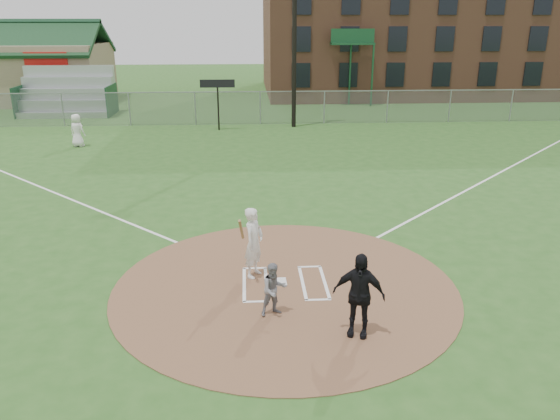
{
  "coord_description": "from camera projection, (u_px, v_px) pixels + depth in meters",
  "views": [
    {
      "loc": [
        -0.86,
        -11.99,
        6.22
      ],
      "look_at": [
        0.0,
        2.0,
        1.3
      ],
      "focal_mm": 35.0,
      "sensor_mm": 36.0,
      "label": 1
    }
  ],
  "objects": [
    {
      "name": "outfield_fence",
      "position": [
        260.0,
        108.0,
        33.78
      ],
      "size": [
        56.08,
        0.08,
        2.03
      ],
      "color": "slate",
      "rests_on": "ground"
    },
    {
      "name": "foul_line_third",
      "position": [
        40.0,
        187.0,
        21.36
      ],
      "size": [
        17.04,
        17.04,
        0.01
      ],
      "primitive_type": "cube",
      "rotation": [
        0.0,
        0.0,
        0.79
      ],
      "color": "white",
      "rests_on": "ground"
    },
    {
      "name": "batter_at_plate",
      "position": [
        254.0,
        242.0,
        13.65
      ],
      "size": [
        0.72,
        1.1,
        1.82
      ],
      "color": "silver",
      "rests_on": "dirt_circle"
    },
    {
      "name": "catcher",
      "position": [
        274.0,
        289.0,
        11.92
      ],
      "size": [
        0.71,
        0.63,
        1.22
      ],
      "primitive_type": "imported",
      "rotation": [
        0.0,
        0.0,
        0.34
      ],
      "color": "gray",
      "rests_on": "dirt_circle"
    },
    {
      "name": "foul_line_first",
      "position": [
        488.0,
        179.0,
        22.4
      ],
      "size": [
        17.04,
        17.04,
        0.01
      ],
      "primitive_type": "cube",
      "rotation": [
        0.0,
        0.0,
        -0.79
      ],
      "color": "white",
      "rests_on": "ground"
    },
    {
      "name": "home_plate",
      "position": [
        278.0,
        282.0,
        13.58
      ],
      "size": [
        0.43,
        0.43,
        0.03
      ],
      "primitive_type": "cube",
      "rotation": [
        0.0,
        0.0,
        0.02
      ],
      "color": "silver",
      "rests_on": "dirt_circle"
    },
    {
      "name": "light_pole",
      "position": [
        295.0,
        12.0,
        31.1
      ],
      "size": [
        1.2,
        0.3,
        12.22
      ],
      "color": "black",
      "rests_on": "ground"
    },
    {
      "name": "batters_boxes",
      "position": [
        285.0,
        283.0,
        13.54
      ],
      "size": [
        2.08,
        1.88,
        0.01
      ],
      "color": "white",
      "rests_on": "dirt_circle"
    },
    {
      "name": "umpire",
      "position": [
        359.0,
        295.0,
        11.07
      ],
      "size": [
        1.15,
        0.76,
        1.82
      ],
      "primitive_type": "imported",
      "rotation": [
        0.0,
        0.0,
        -0.33
      ],
      "color": "black",
      "rests_on": "dirt_circle"
    },
    {
      "name": "bleachers",
      "position": [
        66.0,
        91.0,
        36.8
      ],
      "size": [
        6.08,
        3.2,
        3.2
      ],
      "color": "#B7BABF",
      "rests_on": "ground"
    },
    {
      "name": "ground",
      "position": [
        285.0,
        287.0,
        13.4
      ],
      "size": [
        140.0,
        140.0,
        0.0
      ],
      "primitive_type": "plane",
      "color": "#28541C",
      "rests_on": "ground"
    },
    {
      "name": "scoreboard_sign",
      "position": [
        218.0,
        89.0,
        31.49
      ],
      "size": [
        2.0,
        0.1,
        2.93
      ],
      "color": "black",
      "rests_on": "ground"
    },
    {
      "name": "clubhouse",
      "position": [
        26.0,
        71.0,
        42.64
      ],
      "size": [
        12.2,
        8.71,
        6.23
      ],
      "color": "#9B8969",
      "rests_on": "ground"
    },
    {
      "name": "ondeck_player",
      "position": [
        77.0,
        130.0,
        27.87
      ],
      "size": [
        0.95,
        0.79,
        1.67
      ],
      "primitive_type": "imported",
      "rotation": [
        0.0,
        0.0,
        2.77
      ],
      "color": "white",
      "rests_on": "ground"
    },
    {
      "name": "dirt_circle",
      "position": [
        285.0,
        286.0,
        13.4
      ],
      "size": [
        8.4,
        8.4,
        0.02
      ],
      "primitive_type": "cylinder",
      "color": "brown",
      "rests_on": "ground"
    },
    {
      "name": "brick_warehouse",
      "position": [
        437.0,
        3.0,
        47.59
      ],
      "size": [
        30.0,
        17.17,
        15.0
      ],
      "color": "brown",
      "rests_on": "ground"
    }
  ]
}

